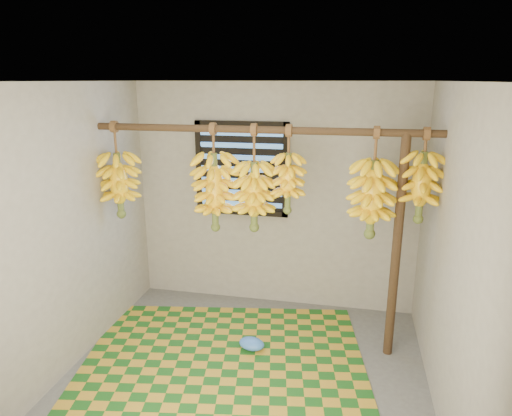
% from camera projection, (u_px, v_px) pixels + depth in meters
% --- Properties ---
extents(floor, '(3.00, 3.00, 0.01)m').
position_uv_depth(floor, '(242.00, 384.00, 3.76)').
color(floor, '#515151').
rests_on(floor, ground).
extents(ceiling, '(3.00, 3.00, 0.01)m').
position_uv_depth(ceiling, '(239.00, 81.00, 3.10)').
color(ceiling, silver).
rests_on(ceiling, wall_back).
extents(wall_back, '(3.00, 0.01, 2.40)m').
position_uv_depth(wall_back, '(274.00, 198.00, 4.85)').
color(wall_back, gray).
rests_on(wall_back, floor).
extents(wall_left, '(0.01, 3.00, 2.40)m').
position_uv_depth(wall_left, '(62.00, 233.00, 3.73)').
color(wall_left, gray).
rests_on(wall_left, floor).
extents(wall_right, '(0.01, 3.00, 2.40)m').
position_uv_depth(wall_right, '(453.00, 262.00, 3.13)').
color(wall_right, gray).
rests_on(wall_right, floor).
extents(window, '(1.00, 0.04, 1.00)m').
position_uv_depth(window, '(242.00, 169.00, 4.81)').
color(window, black).
rests_on(window, wall_back).
extents(hanging_pole, '(3.00, 0.06, 0.06)m').
position_uv_depth(hanging_pole, '(260.00, 130.00, 3.87)').
color(hanging_pole, '#3F2818').
rests_on(hanging_pole, wall_left).
extents(support_post, '(0.08, 0.08, 2.00)m').
position_uv_depth(support_post, '(396.00, 250.00, 3.91)').
color(support_post, '#3F2818').
rests_on(support_post, floor).
extents(woven_mat, '(2.76, 2.36, 0.01)m').
position_uv_depth(woven_mat, '(223.00, 362.00, 4.03)').
color(woven_mat, '#185218').
rests_on(woven_mat, floor).
extents(plastic_bag, '(0.29, 0.24, 0.10)m').
position_uv_depth(plastic_bag, '(252.00, 344.00, 4.21)').
color(plastic_bag, blue).
rests_on(plastic_bag, woven_mat).
extents(banana_bunch_a, '(0.38, 0.38, 0.90)m').
position_uv_depth(banana_bunch_a, '(119.00, 185.00, 4.29)').
color(banana_bunch_a, brown).
rests_on(banana_bunch_a, hanging_pole).
extents(banana_bunch_b, '(0.39, 0.39, 0.97)m').
position_uv_depth(banana_bunch_b, '(215.00, 192.00, 4.11)').
color(banana_bunch_b, brown).
rests_on(banana_bunch_b, hanging_pole).
extents(banana_bunch_c, '(0.36, 0.36, 0.95)m').
position_uv_depth(banana_bunch_c, '(254.00, 196.00, 4.04)').
color(banana_bunch_c, brown).
rests_on(banana_bunch_c, hanging_pole).
extents(banana_bunch_d, '(0.29, 0.29, 0.77)m').
position_uv_depth(banana_bunch_d, '(288.00, 183.00, 3.95)').
color(banana_bunch_d, brown).
rests_on(banana_bunch_d, hanging_pole).
extents(banana_bunch_e, '(0.37, 0.37, 0.94)m').
position_uv_depth(banana_bunch_e, '(372.00, 199.00, 3.83)').
color(banana_bunch_e, brown).
rests_on(banana_bunch_e, hanging_pole).
extents(banana_bunch_f, '(0.33, 0.33, 0.78)m').
position_uv_depth(banana_bunch_f, '(421.00, 187.00, 3.72)').
color(banana_bunch_f, brown).
rests_on(banana_bunch_f, hanging_pole).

